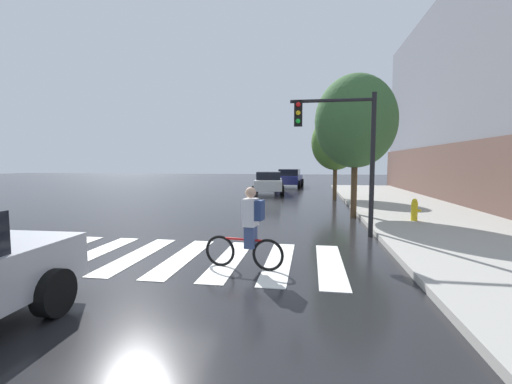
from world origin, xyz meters
The scene contains 9 objects.
ground_plane centered at (0.00, 0.00, 0.00)m, with size 120.00×120.00×0.00m, color black.
crosswalk_stripes centered at (0.12, 0.00, 0.01)m, with size 8.34×3.25×0.01m.
sedan_mid centered at (0.65, 16.55, 0.81)m, with size 2.49×4.72×1.58m.
sedan_far centered at (1.72, 23.52, 0.85)m, with size 2.45×4.86×1.64m.
cyclist centered at (2.35, -0.60, 0.84)m, with size 1.70×0.39×1.69m.
traffic_light_near centered at (4.52, 3.00, 2.86)m, with size 2.47×0.28×4.20m.
fire_hydrant centered at (7.21, 5.29, 0.53)m, with size 0.33×0.22×0.78m.
street_tree_near centered at (5.29, 6.64, 3.81)m, with size 3.17×3.17×5.64m.
street_tree_mid centered at (5.01, 13.21, 3.38)m, with size 2.82×2.82×5.02m.
Camera 1 is at (3.57, -7.29, 2.17)m, focal length 23.79 mm.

